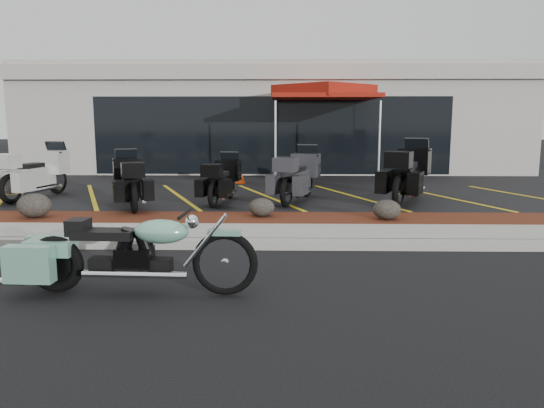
{
  "coord_description": "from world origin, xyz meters",
  "views": [
    {
      "loc": [
        0.4,
        -7.45,
        2.09
      ],
      "look_at": [
        0.21,
        1.2,
        0.68
      ],
      "focal_mm": 35.0,
      "sensor_mm": 36.0,
      "label": 1
    }
  ],
  "objects_px": {
    "touring_white": "(57,168)",
    "popup_canopy": "(324,94)",
    "traffic_cone": "(240,176)",
    "hero_cruiser": "(225,254)"
  },
  "relations": [
    {
      "from": "traffic_cone",
      "to": "popup_canopy",
      "type": "distance_m",
      "value": 3.63
    },
    {
      "from": "traffic_cone",
      "to": "popup_canopy",
      "type": "relative_size",
      "value": 0.1
    },
    {
      "from": "hero_cruiser",
      "to": "popup_canopy",
      "type": "relative_size",
      "value": 0.74
    },
    {
      "from": "touring_white",
      "to": "popup_canopy",
      "type": "bearing_deg",
      "value": -52.85
    },
    {
      "from": "touring_white",
      "to": "traffic_cone",
      "type": "relative_size",
      "value": 5.65
    },
    {
      "from": "hero_cruiser",
      "to": "popup_canopy",
      "type": "bearing_deg",
      "value": 82.28
    },
    {
      "from": "touring_white",
      "to": "popup_canopy",
      "type": "height_order",
      "value": "popup_canopy"
    },
    {
      "from": "traffic_cone",
      "to": "popup_canopy",
      "type": "xyz_separation_m",
      "value": [
        2.53,
        0.82,
        2.47
      ]
    },
    {
      "from": "touring_white",
      "to": "traffic_cone",
      "type": "bearing_deg",
      "value": -49.46
    },
    {
      "from": "popup_canopy",
      "to": "traffic_cone",
      "type": "bearing_deg",
      "value": -145.13
    }
  ]
}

